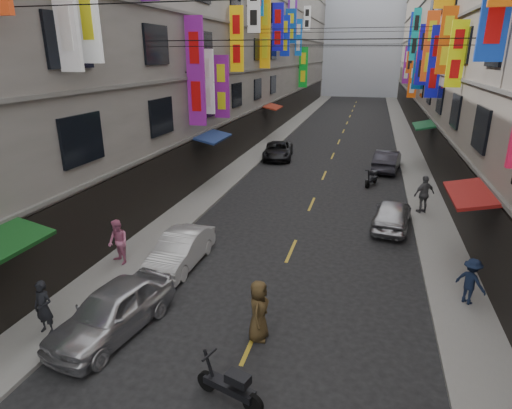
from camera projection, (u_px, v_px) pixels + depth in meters
The scene contains 21 objects.
sidewalk_left at pixel (275, 138), 40.80m from camera, with size 2.00×90.00×0.12m, color slate.
sidewalk_right at pixel (407, 145), 37.87m from camera, with size 2.00×90.00×0.12m, color slate.
building_row_left at pixel (213, 33), 39.13m from camera, with size 10.14×90.00×19.00m.
building_row_right at pixel (502, 29), 33.29m from camera, with size 10.14×90.00×19.00m.
haze_block at pixel (364, 36), 81.29m from camera, with size 18.00×8.00×22.00m, color silver.
shop_signage at pixel (336, 32), 29.94m from camera, with size 14.00×55.00×12.21m.
street_awnings at pixel (297, 141), 24.08m from camera, with size 13.99×35.20×0.41m.
overhead_cables at pixel (332, 33), 25.50m from camera, with size 14.00×38.04×1.24m.
lane_markings at pixel (336, 148), 36.62m from camera, with size 0.12×80.20×0.01m.
scooter_crossing at pixel (230, 386), 9.74m from camera, with size 1.75×0.76×1.14m.
scooter_far_right at pixel (372, 179), 26.07m from camera, with size 0.78×1.74×1.14m.
car_left_near at pixel (113, 311), 12.13m from camera, with size 1.69×4.20×1.43m, color silver.
car_left_mid at pixel (180, 250), 16.08m from camera, with size 1.35×3.88×1.28m, color silver.
car_left_far at pixel (278, 151), 32.80m from camera, with size 2.09×4.52×1.26m, color black.
car_right_mid at pixel (392, 214), 19.60m from camera, with size 1.59×3.96×1.35m, color #ABABB0.
car_right_far at pixel (387, 160), 29.36m from camera, with size 1.52×4.37×1.44m, color #292830.
pedestrian_lnear at pixel (44, 307), 11.92m from camera, with size 0.58×0.53×1.60m, color black.
pedestrian_lfar at pixel (118, 242), 15.91m from camera, with size 0.84×0.57×1.72m, color pink.
pedestrian_rnear at pixel (471, 281), 13.37m from camera, with size 0.98×0.51×1.52m, color #131C34.
pedestrian_rfar at pixel (424, 194), 21.10m from camera, with size 1.12×0.64×1.91m, color #57575A.
pedestrian_crossing at pixel (259, 311), 11.81m from camera, with size 0.88×0.60×1.79m, color #49371D.
Camera 1 is at (2.70, 2.30, 7.58)m, focal length 30.00 mm.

